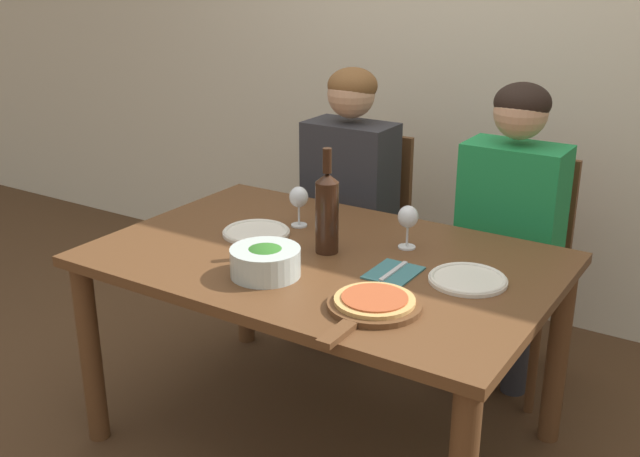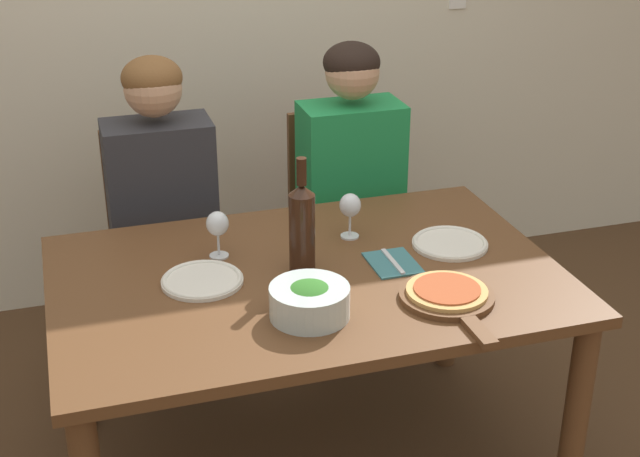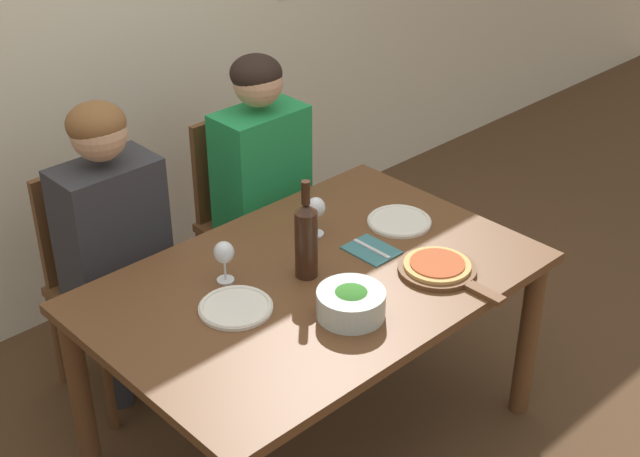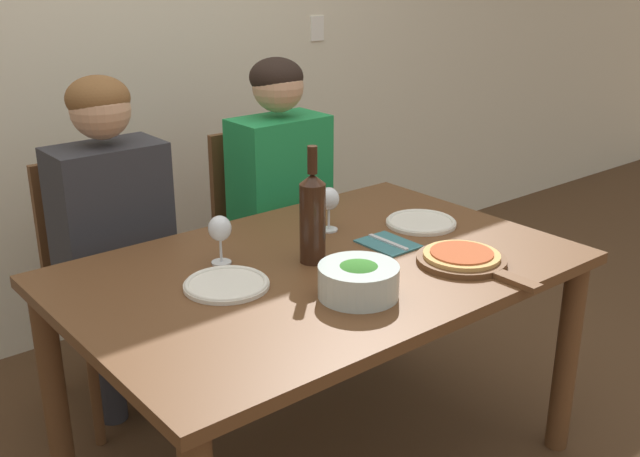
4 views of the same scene
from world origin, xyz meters
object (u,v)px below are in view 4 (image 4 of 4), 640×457
at_px(wine_glass_left, 220,231).
at_px(wine_glass_right, 329,201).
at_px(person_man, 282,181).
at_px(person_woman, 113,219).
at_px(fork_on_napkin, 388,244).
at_px(chair_right, 268,231).
at_px(broccoli_bowl, 358,280).
at_px(wine_bottle, 313,216).
at_px(dinner_plate_right, 421,222).
at_px(pizza_on_board, 464,259).
at_px(dinner_plate_left, 226,284).
at_px(chair_left, 107,275).

distance_m(wine_glass_left, wine_glass_right, 0.43).
bearing_deg(wine_glass_left, person_man, 40.51).
bearing_deg(person_woman, fork_on_napkin, -50.80).
bearing_deg(person_woman, chair_right, 8.68).
bearing_deg(person_woman, broccoli_bowl, -74.43).
relative_size(wine_bottle, fork_on_napkin, 1.99).
xyz_separation_m(dinner_plate_right, pizza_on_board, (-0.15, -0.32, 0.01)).
height_order(pizza_on_board, wine_glass_right, wine_glass_right).
xyz_separation_m(wine_bottle, pizza_on_board, (0.34, -0.30, -0.13)).
height_order(person_man, wine_bottle, person_man).
height_order(person_man, dinner_plate_left, person_man).
bearing_deg(chair_left, broccoli_bowl, -75.96).
bearing_deg(fork_on_napkin, pizza_on_board, -75.49).
distance_m(broccoli_bowl, wine_glass_right, 0.52).
relative_size(chair_right, wine_glass_left, 6.04).
bearing_deg(dinner_plate_right, person_woman, 140.80).
bearing_deg(dinner_plate_left, fork_on_napkin, -5.03).
relative_size(chair_left, chair_right, 1.00).
height_order(person_man, broccoli_bowl, person_man).
distance_m(dinner_plate_left, dinner_plate_right, 0.80).
bearing_deg(wine_bottle, chair_left, 112.08).
bearing_deg(wine_glass_left, chair_right, 45.91).
relative_size(broccoli_bowl, dinner_plate_left, 0.92).
bearing_deg(chair_right, wine_glass_right, -106.58).
distance_m(wine_glass_left, fork_on_napkin, 0.55).
height_order(chair_left, wine_bottle, wine_bottle).
height_order(wine_glass_left, fork_on_napkin, wine_glass_left).
distance_m(chair_left, dinner_plate_left, 0.83).
height_order(person_woman, broccoli_bowl, person_woman).
bearing_deg(chair_right, pizza_on_board, -92.90).
bearing_deg(fork_on_napkin, dinner_plate_right, 16.65).
height_order(chair_left, pizza_on_board, chair_left).
distance_m(person_woman, dinner_plate_right, 1.06).
relative_size(dinner_plate_left, wine_glass_right, 1.60).
bearing_deg(dinner_plate_left, dinner_plate_right, 1.09).
bearing_deg(dinner_plate_right, wine_glass_left, 168.99).
distance_m(chair_left, broccoli_bowl, 1.14).
relative_size(person_woman, broccoli_bowl, 5.55).
relative_size(dinner_plate_right, wine_glass_left, 1.60).
distance_m(person_woman, pizza_on_board, 1.19).
bearing_deg(chair_left, person_man, -8.68).
relative_size(chair_right, dinner_plate_left, 3.78).
xyz_separation_m(dinner_plate_left, wine_glass_left, (0.08, 0.15, 0.10)).
height_order(chair_right, wine_bottle, wine_bottle).
distance_m(chair_left, person_woman, 0.27).
relative_size(person_man, wine_glass_left, 8.13).
bearing_deg(wine_bottle, wine_glass_right, 39.98).
bearing_deg(wine_bottle, person_woman, 115.18).
distance_m(pizza_on_board, wine_glass_left, 0.73).
bearing_deg(wine_glass_right, fork_on_napkin, -74.01).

